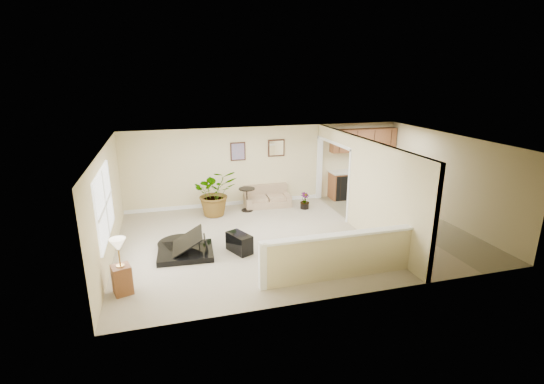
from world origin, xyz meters
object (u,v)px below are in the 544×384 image
object	(u,v)px
lamp_stand	(121,270)
loveseat	(267,196)
piano_bench	(239,243)
accent_table	(247,196)
palm_plant	(215,193)
small_plant	(305,202)
piano	(183,233)

from	to	relation	value
lamp_stand	loveseat	bearing A→B (deg)	47.54
piano_bench	accent_table	xyz separation A→B (m)	(0.79, 2.82, 0.24)
loveseat	palm_plant	bearing A→B (deg)	-161.26
accent_table	palm_plant	xyz separation A→B (m)	(-0.98, -0.10, 0.23)
palm_plant	small_plant	xyz separation A→B (m)	(2.77, -0.18, -0.47)
palm_plant	piano	bearing A→B (deg)	-114.15
piano	accent_table	xyz separation A→B (m)	(2.08, 2.54, -0.04)
piano	small_plant	xyz separation A→B (m)	(3.87, 2.26, -0.28)
accent_table	lamp_stand	size ratio (longest dim) A/B	0.63
accent_table	piano	bearing A→B (deg)	-129.27
loveseat	palm_plant	xyz separation A→B (m)	(-1.71, -0.49, 0.38)
piano_bench	lamp_stand	world-z (taller)	lamp_stand
piano	palm_plant	distance (m)	2.68
piano	palm_plant	world-z (taller)	palm_plant
piano	loveseat	bearing A→B (deg)	49.76
loveseat	lamp_stand	world-z (taller)	lamp_stand
piano	palm_plant	size ratio (longest dim) A/B	1.14
loveseat	accent_table	distance (m)	0.84
piano_bench	small_plant	bearing A→B (deg)	44.53
loveseat	piano_bench	bearing A→B (deg)	-112.43
piano_bench	palm_plant	bearing A→B (deg)	94.05
piano	lamp_stand	world-z (taller)	piano
small_plant	lamp_stand	distance (m)	6.35
piano	loveseat	distance (m)	4.06
accent_table	lamp_stand	world-z (taller)	lamp_stand
loveseat	palm_plant	size ratio (longest dim) A/B	1.06
palm_plant	small_plant	size ratio (longest dim) A/B	2.69
lamp_stand	piano_bench	bearing A→B (deg)	25.67
accent_table	small_plant	size ratio (longest dim) A/B	1.38
piano	piano_bench	xyz separation A→B (m)	(1.29, -0.28, -0.28)
piano_bench	loveseat	bearing A→B (deg)	64.66
palm_plant	small_plant	bearing A→B (deg)	-3.80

